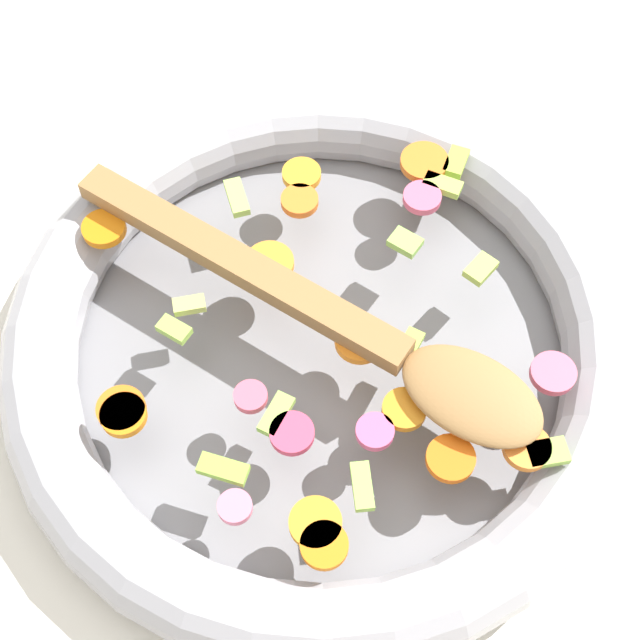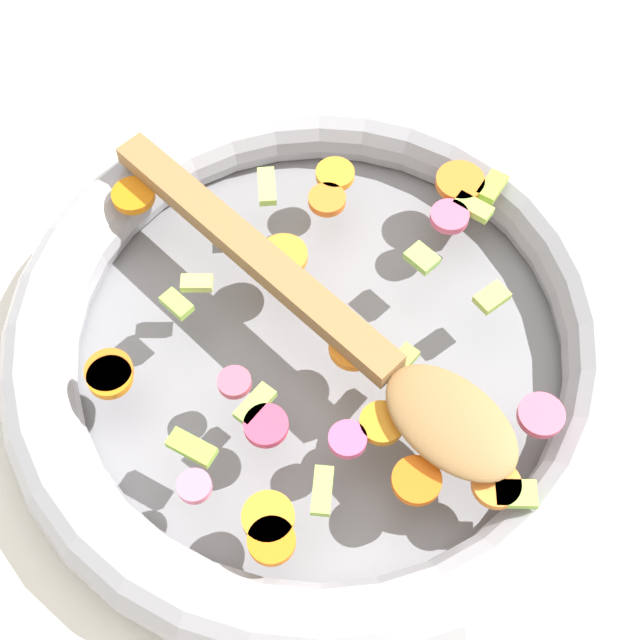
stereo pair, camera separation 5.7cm
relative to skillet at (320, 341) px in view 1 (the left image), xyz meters
The scene contains 4 objects.
ground_plane 0.02m from the skillet, ahead, with size 4.00×4.00×0.00m, color silver.
skillet is the anchor object (origin of this frame).
chopped_vegetables 0.04m from the skillet, 107.37° to the right, with size 0.32×0.34×0.01m.
wooden_spoon 0.05m from the skillet, 78.66° to the right, with size 0.10×0.34×0.01m.
Camera 1 is at (-0.20, -0.20, 0.54)m, focal length 50.00 mm.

